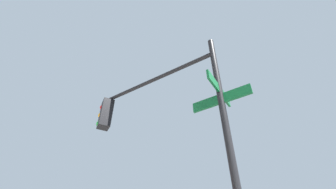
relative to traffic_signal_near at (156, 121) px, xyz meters
The scene contains 1 object.
traffic_signal_near is the anchor object (origin of this frame).
Camera 1 is at (-9.48, -5.12, 1.42)m, focal length 24.30 mm.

